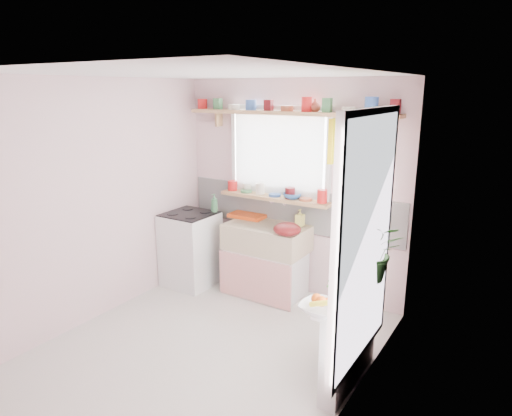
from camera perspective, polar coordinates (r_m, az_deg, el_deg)
The scene contains 19 objects.
room at distance 4.40m, azimuth 7.54°, elevation 1.30°, with size 3.20×3.20×3.20m.
sink_unit at distance 5.40m, azimuth 1.28°, elevation -6.44°, with size 0.95×0.65×1.11m.
cooker at distance 5.73m, azimuth -8.20°, elevation -5.04°, with size 0.58×0.58×0.93m.
radiator_ledge at distance 3.96m, azimuth 11.60°, elevation -15.66°, with size 0.22×0.95×0.78m.
windowsill at distance 5.35m, azimuth 2.35°, elevation 1.27°, with size 1.40×0.22×0.04m, color tan.
pine_shelf at distance 5.13m, azimuth 3.90°, elevation 11.75°, with size 2.52×0.24×0.04m, color tan.
shelf_crockery at distance 5.12m, azimuth 3.91°, elevation 12.59°, with size 2.47×0.11×0.12m.
sill_crockery at distance 5.34m, azimuth 2.20°, elevation 2.08°, with size 1.35×0.11×0.12m.
dish_tray at distance 5.62m, azimuth -0.90°, elevation -0.88°, with size 0.44×0.33×0.04m, color #D54612.
colander at distance 4.91m, azimuth 3.92°, elevation -2.66°, with size 0.30×0.30×0.14m, color #5D1012.
jade_plant at distance 4.03m, azimuth 14.52°, elevation -5.18°, with size 0.48×0.42×0.54m, color #366628.
fruit_bowl at distance 3.46m, azimuth 8.15°, elevation -12.35°, with size 0.31×0.31×0.08m, color silver.
herb_pot at distance 3.61m, azimuth 9.56°, elevation -10.18°, with size 0.10×0.07×0.20m, color #31702C.
soap_bottle_sink at distance 5.27m, azimuth 5.52°, elevation -1.18°, with size 0.09×0.09×0.19m, color #EAE468.
sill_cup at distance 5.59m, azimuth -1.02°, elevation 2.60°, with size 0.12×0.12×0.10m, color beige.
sill_bowl at distance 5.24m, azimuth 4.54°, elevation 1.55°, with size 0.21×0.21×0.07m, color #3364A8.
shelf_vase at distance 5.04m, azimuth 7.38°, elevation 12.61°, with size 0.13×0.13×0.13m, color #9A3E2F.
cooker_bottle at distance 5.60m, azimuth -5.24°, elevation 0.64°, with size 0.09×0.09×0.22m, color #3B7649.
fruit at distance 3.44m, azimuth 8.33°, elevation -11.43°, with size 0.20×0.14×0.10m.
Camera 1 is at (2.42, -3.04, 2.38)m, focal length 32.00 mm.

